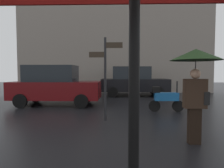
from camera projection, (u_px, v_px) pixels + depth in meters
The scene contains 6 objects.
pedestrian_with_umbrella at pixel (196, 68), 4.31m from camera, with size 1.10×1.10×2.08m.
parked_scooter at pixel (165, 98), 7.98m from camera, with size 1.39×0.32×1.23m.
parked_car_left at pixel (133, 81), 13.45m from camera, with size 4.45×2.05×1.97m.
parked_car_right at pixel (55, 85), 9.62m from camera, with size 4.19×1.91×1.92m.
street_signpost at pixel (105, 70), 6.44m from camera, with size 1.08×0.08×2.70m.
building_block at pixel (115, 13), 16.50m from camera, with size 15.35×2.51×12.98m, color gray.
Camera 1 is at (0.28, -2.59, 1.57)m, focal length 31.96 mm.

